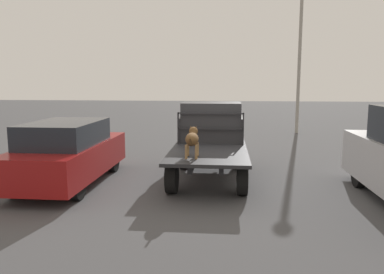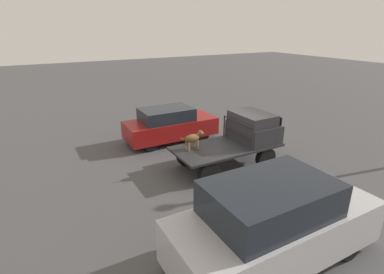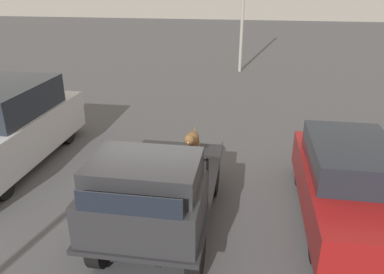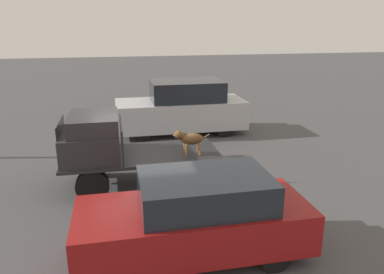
{
  "view_description": "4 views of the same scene",
  "coord_description": "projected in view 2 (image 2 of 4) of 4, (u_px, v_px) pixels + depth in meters",
  "views": [
    {
      "loc": [
        -9.67,
        -0.44,
        2.6
      ],
      "look_at": [
        -1.31,
        0.34,
        1.34
      ],
      "focal_mm": 35.0,
      "sensor_mm": 36.0,
      "label": 1
    },
    {
      "loc": [
        -6.26,
        -8.56,
        5.14
      ],
      "look_at": [
        -1.31,
        0.34,
        1.34
      ],
      "focal_mm": 28.0,
      "sensor_mm": 36.0,
      "label": 2
    },
    {
      "loc": [
        6.05,
        1.51,
        4.51
      ],
      "look_at": [
        -1.31,
        0.34,
        1.34
      ],
      "focal_mm": 35.0,
      "sensor_mm": 36.0,
      "label": 3
    },
    {
      "loc": [
        0.62,
        9.49,
        4.21
      ],
      "look_at": [
        -1.31,
        0.34,
        1.34
      ],
      "focal_mm": 35.0,
      "sensor_mm": 36.0,
      "label": 4
    }
  ],
  "objects": [
    {
      "name": "flatbed_truck",
      "position": [
        226.0,
        151.0,
        11.43
      ],
      "size": [
        4.11,
        1.94,
        0.87
      ],
      "color": "black",
      "rests_on": "ground"
    },
    {
      "name": "parked_sedan",
      "position": [
        170.0,
        125.0,
        13.94
      ],
      "size": [
        4.24,
        1.72,
        1.61
      ],
      "rotation": [
        0.0,
        0.0,
        0.04
      ],
      "color": "black",
      "rests_on": "ground"
    },
    {
      "name": "ground_plane",
      "position": [
        226.0,
        166.0,
        11.65
      ],
      "size": [
        80.0,
        80.0,
        0.0
      ],
      "primitive_type": "plane",
      "color": "#474749"
    },
    {
      "name": "truck_cab",
      "position": [
        253.0,
        127.0,
        11.74
      ],
      "size": [
        1.44,
        1.82,
        1.12
      ],
      "color": "#28282B",
      "rests_on": "flatbed_truck"
    },
    {
      "name": "parked_pickup_far",
      "position": [
        274.0,
        223.0,
        6.67
      ],
      "size": [
        4.98,
        2.0,
        2.07
      ],
      "rotation": [
        0.0,
        0.0,
        0.08
      ],
      "color": "black",
      "rests_on": "ground"
    },
    {
      "name": "dog",
      "position": [
        194.0,
        138.0,
        10.92
      ],
      "size": [
        1.0,
        0.3,
        0.7
      ],
      "rotation": [
        0.0,
        0.0,
        0.14
      ],
      "color": "#9E7547",
      "rests_on": "flatbed_truck"
    },
    {
      "name": "truck_headboard",
      "position": [
        238.0,
        129.0,
        11.37
      ],
      "size": [
        0.04,
        1.82,
        0.88
      ],
      "color": "#232326",
      "rests_on": "flatbed_truck"
    }
  ]
}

